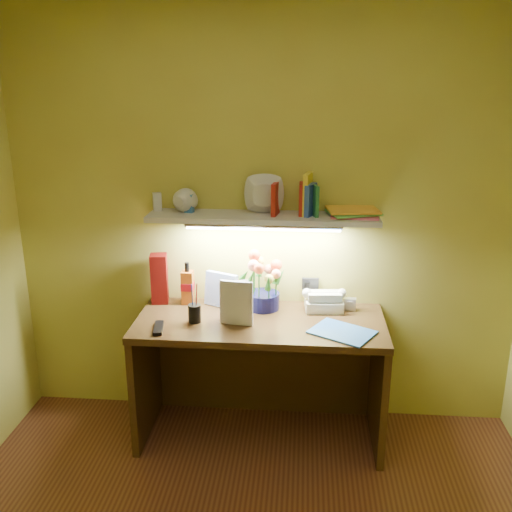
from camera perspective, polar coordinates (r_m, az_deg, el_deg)
The scene contains 13 objects.
desk at distance 3.39m, azimuth 0.40°, elevation -12.21°, with size 1.40×0.60×0.75m, color #331F0E.
flower_bouquet at distance 3.32m, azimuth 0.74°, elevation -2.56°, with size 0.21×0.21×0.33m, color #0B0C34, non-canonical shape.
telephone at distance 3.36m, azimuth 6.82°, elevation -4.31°, with size 0.22×0.16×0.13m, color white, non-canonical shape.
desk_clock at distance 3.39m, azimuth 9.33°, elevation -4.76°, with size 0.07×0.04×0.07m, color silver.
whisky_bottle at distance 3.43m, azimuth -6.86°, elevation -2.70°, with size 0.07×0.07×0.26m, color #B25015, non-canonical shape.
whisky_box at distance 3.47m, azimuth -9.65°, elevation -2.25°, with size 0.10×0.10×0.30m, color #5A0906.
pen_cup at distance 3.19m, azimuth -6.18°, elevation -5.13°, with size 0.07×0.07×0.17m, color black.
art_card at distance 3.39m, azimuth -3.52°, elevation -3.39°, with size 0.20×0.04×0.20m, color white, non-canonical shape.
tv_remote at distance 3.15m, azimuth -9.73°, elevation -7.10°, with size 0.05×0.17×0.02m, color black.
blue_folder at distance 3.10m, azimuth 8.61°, elevation -7.54°, with size 0.32×0.23×0.01m, color #3270B8.
desk_book_a at distance 3.20m, azimuth -3.68°, elevation -4.47°, with size 0.17×0.02×0.22m, color beige.
desk_book_b at distance 3.14m, azimuth -3.63°, elevation -4.56°, with size 0.19×0.02×0.25m, color silver.
wall_shelf at distance 3.21m, azimuth 0.61°, elevation 4.52°, with size 1.31×0.28×0.26m.
Camera 1 is at (0.23, -1.74, 2.06)m, focal length 40.00 mm.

